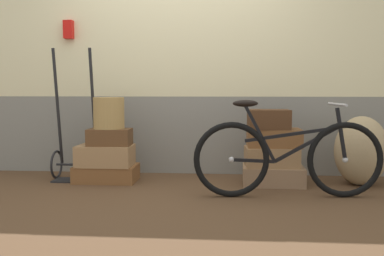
{
  "coord_description": "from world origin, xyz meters",
  "views": [
    {
      "loc": [
        0.5,
        -3.96,
        0.94
      ],
      "look_at": [
        0.17,
        0.16,
        0.57
      ],
      "focal_mm": 39.99,
      "sensor_mm": 36.0,
      "label": 1
    }
  ],
  "objects_px": {
    "suitcase_3": "(273,175)",
    "wicker_basket": "(109,113)",
    "suitcase_5": "(274,138)",
    "suitcase_1": "(105,156)",
    "suitcase_4": "(271,157)",
    "luggage_trolley": "(76,150)",
    "burlap_sack": "(361,151)",
    "suitcase_2": "(110,137)",
    "suitcase_0": "(107,173)",
    "suitcase_6": "(269,119)",
    "bicycle": "(288,157)"
  },
  "relations": [
    {
      "from": "burlap_sack",
      "to": "suitcase_3",
      "type": "bearing_deg",
      "value": -177.3
    },
    {
      "from": "suitcase_6",
      "to": "suitcase_2",
      "type": "bearing_deg",
      "value": 177.78
    },
    {
      "from": "suitcase_5",
      "to": "suitcase_6",
      "type": "height_order",
      "value": "suitcase_6"
    },
    {
      "from": "suitcase_3",
      "to": "wicker_basket",
      "type": "bearing_deg",
      "value": -178.32
    },
    {
      "from": "suitcase_4",
      "to": "wicker_basket",
      "type": "height_order",
      "value": "wicker_basket"
    },
    {
      "from": "suitcase_0",
      "to": "bicycle",
      "type": "relative_size",
      "value": 0.38
    },
    {
      "from": "suitcase_0",
      "to": "suitcase_3",
      "type": "distance_m",
      "value": 1.69
    },
    {
      "from": "suitcase_3",
      "to": "bicycle",
      "type": "distance_m",
      "value": 0.57
    },
    {
      "from": "suitcase_5",
      "to": "burlap_sack",
      "type": "xyz_separation_m",
      "value": [
        0.85,
        0.03,
        -0.12
      ]
    },
    {
      "from": "suitcase_0",
      "to": "bicycle",
      "type": "distance_m",
      "value": 1.85
    },
    {
      "from": "suitcase_2",
      "to": "suitcase_4",
      "type": "height_order",
      "value": "suitcase_2"
    },
    {
      "from": "suitcase_1",
      "to": "wicker_basket",
      "type": "bearing_deg",
      "value": 18.34
    },
    {
      "from": "suitcase_3",
      "to": "burlap_sack",
      "type": "bearing_deg",
      "value": 4.01
    },
    {
      "from": "suitcase_2",
      "to": "bicycle",
      "type": "bearing_deg",
      "value": -16.42
    },
    {
      "from": "bicycle",
      "to": "suitcase_0",
      "type": "bearing_deg",
      "value": 163.78
    },
    {
      "from": "suitcase_1",
      "to": "burlap_sack",
      "type": "bearing_deg",
      "value": 1.73
    },
    {
      "from": "luggage_trolley",
      "to": "bicycle",
      "type": "bearing_deg",
      "value": -15.48
    },
    {
      "from": "suitcase_4",
      "to": "luggage_trolley",
      "type": "height_order",
      "value": "luggage_trolley"
    },
    {
      "from": "suitcase_5",
      "to": "suitcase_1",
      "type": "bearing_deg",
      "value": -179.36
    },
    {
      "from": "suitcase_2",
      "to": "suitcase_3",
      "type": "relative_size",
      "value": 0.72
    },
    {
      "from": "suitcase_6",
      "to": "luggage_trolley",
      "type": "relative_size",
      "value": 0.29
    },
    {
      "from": "suitcase_0",
      "to": "suitcase_3",
      "type": "xyz_separation_m",
      "value": [
        1.69,
        -0.01,
        0.01
      ]
    },
    {
      "from": "suitcase_5",
      "to": "luggage_trolley",
      "type": "height_order",
      "value": "luggage_trolley"
    },
    {
      "from": "suitcase_6",
      "to": "suitcase_3",
      "type": "bearing_deg",
      "value": 10.73
    },
    {
      "from": "suitcase_0",
      "to": "wicker_basket",
      "type": "distance_m",
      "value": 0.62
    },
    {
      "from": "suitcase_2",
      "to": "bicycle",
      "type": "relative_size",
      "value": 0.26
    },
    {
      "from": "suitcase_0",
      "to": "suitcase_1",
      "type": "bearing_deg",
      "value": -88.76
    },
    {
      "from": "suitcase_2",
      "to": "suitcase_1",
      "type": "bearing_deg",
      "value": 172.28
    },
    {
      "from": "suitcase_4",
      "to": "luggage_trolley",
      "type": "bearing_deg",
      "value": 173.48
    },
    {
      "from": "suitcase_6",
      "to": "luggage_trolley",
      "type": "distance_m",
      "value": 2.01
    },
    {
      "from": "suitcase_5",
      "to": "luggage_trolley",
      "type": "distance_m",
      "value": 2.04
    },
    {
      "from": "suitcase_0",
      "to": "suitcase_4",
      "type": "relative_size",
      "value": 1.22
    },
    {
      "from": "suitcase_1",
      "to": "suitcase_3",
      "type": "height_order",
      "value": "suitcase_1"
    },
    {
      "from": "suitcase_2",
      "to": "luggage_trolley",
      "type": "relative_size",
      "value": 0.31
    },
    {
      "from": "suitcase_4",
      "to": "bicycle",
      "type": "height_order",
      "value": "bicycle"
    },
    {
      "from": "wicker_basket",
      "to": "suitcase_0",
      "type": "bearing_deg",
      "value": 153.62
    },
    {
      "from": "suitcase_0",
      "to": "suitcase_1",
      "type": "xyz_separation_m",
      "value": [
        0.0,
        -0.03,
        0.19
      ]
    },
    {
      "from": "suitcase_4",
      "to": "burlap_sack",
      "type": "relative_size",
      "value": 0.75
    },
    {
      "from": "suitcase_3",
      "to": "bicycle",
      "type": "relative_size",
      "value": 0.36
    },
    {
      "from": "luggage_trolley",
      "to": "bicycle",
      "type": "xyz_separation_m",
      "value": [
        2.1,
        -0.58,
        0.05
      ]
    },
    {
      "from": "suitcase_4",
      "to": "suitcase_1",
      "type": "bearing_deg",
      "value": 176.49
    },
    {
      "from": "burlap_sack",
      "to": "suitcase_2",
      "type": "bearing_deg",
      "value": -178.39
    },
    {
      "from": "suitcase_0",
      "to": "wicker_basket",
      "type": "height_order",
      "value": "wicker_basket"
    },
    {
      "from": "suitcase_1",
      "to": "suitcase_3",
      "type": "bearing_deg",
      "value": 1.1
    },
    {
      "from": "luggage_trolley",
      "to": "wicker_basket",
      "type": "bearing_deg",
      "value": -13.38
    },
    {
      "from": "suitcase_0",
      "to": "suitcase_3",
      "type": "relative_size",
      "value": 1.05
    },
    {
      "from": "suitcase_1",
      "to": "suitcase_2",
      "type": "relative_size",
      "value": 1.3
    },
    {
      "from": "suitcase_3",
      "to": "burlap_sack",
      "type": "height_order",
      "value": "burlap_sack"
    },
    {
      "from": "suitcase_3",
      "to": "suitcase_5",
      "type": "xyz_separation_m",
      "value": [
        0.0,
        0.01,
        0.37
      ]
    },
    {
      "from": "luggage_trolley",
      "to": "suitcase_0",
      "type": "bearing_deg",
      "value": -11.66
    }
  ]
}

